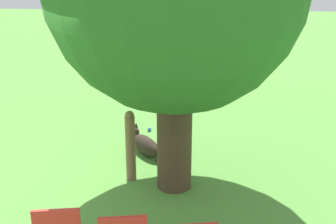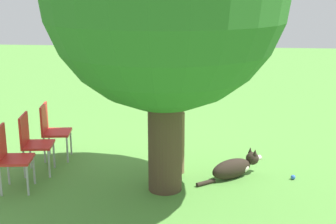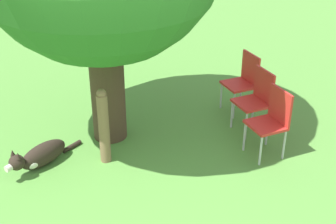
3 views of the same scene
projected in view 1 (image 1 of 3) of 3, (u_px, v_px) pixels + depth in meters
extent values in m
plane|color=#56933D|center=(104.00, 184.00, 6.46)|extent=(30.00, 30.00, 0.00)
cylinder|color=#4C3828|center=(174.00, 123.00, 6.09)|extent=(0.46, 0.46, 1.86)
ellipsoid|color=#2D231C|center=(146.00, 146.00, 7.27)|extent=(0.69, 0.60, 0.29)
ellipsoid|color=silver|center=(140.00, 142.00, 7.42)|extent=(0.32, 0.31, 0.17)
sphere|color=#2D231C|center=(133.00, 132.00, 7.55)|extent=(0.27, 0.27, 0.20)
cylinder|color=silver|center=(130.00, 131.00, 7.64)|extent=(0.12, 0.12, 0.08)
cone|color=#2D231C|center=(130.00, 126.00, 7.48)|extent=(0.06, 0.06, 0.09)
cone|color=#2D231C|center=(136.00, 125.00, 7.53)|extent=(0.06, 0.06, 0.09)
cylinder|color=#2D231C|center=(163.00, 164.00, 6.95)|extent=(0.28, 0.23, 0.06)
cylinder|color=#846647|center=(131.00, 148.00, 6.44)|extent=(0.14, 0.14, 0.94)
sphere|color=#846647|center=(129.00, 115.00, 6.26)|extent=(0.12, 0.12, 0.12)
sphere|color=blue|center=(149.00, 129.00, 8.15)|extent=(0.07, 0.07, 0.07)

